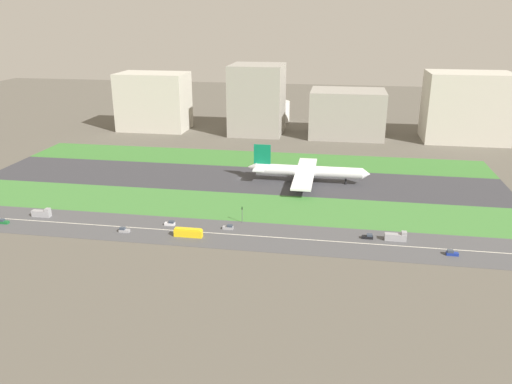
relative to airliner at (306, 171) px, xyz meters
The scene contains 22 objects.
ground_plane 36.01m from the airliner, behind, with size 800.00×800.00×0.00m, color #5B564C.
runway 36.01m from the airliner, behind, with size 280.00×46.00×0.10m, color #38383D.
grass_median_north 54.57m from the airliner, 130.86° to the left, with size 280.00×36.00×0.10m, color #3D7A33.
grass_median_south 54.57m from the airliner, 130.86° to the right, with size 280.00×36.00×0.10m, color #427F38.
highway 81.40m from the airliner, 115.92° to the right, with size 280.00×28.00×0.10m, color #4C4C4F.
highway_centerline 81.39m from the airliner, 115.92° to the right, with size 266.00×0.50×0.01m, color silver.
airliner is the anchor object (origin of this frame).
truck_0 130.86m from the airliner, 148.67° to the right, with size 8.40×2.50×4.00m.
car_2 73.37m from the airliner, 111.68° to the right, with size 4.40×1.80×2.00m.
car_4 74.58m from the airliner, 66.07° to the right, with size 4.40×1.80×2.00m.
truck_1 79.58m from the airliner, 58.86° to the right, with size 8.40×2.50×4.00m.
car_5 104.27m from the airliner, 131.49° to the right, with size 4.40×1.80×2.00m.
car_6 86.03m from the airliner, 127.63° to the right, with size 4.40×1.80×2.00m.
car_0 98.80m from the airliner, 52.24° to the right, with size 4.40×1.80×2.00m.
bus_0 88.43m from the airliner, 117.98° to the right, with size 11.60×2.50×3.50m.
car_3 146.49m from the airliner, 147.80° to the right, with size 4.40×1.80×2.00m.
traffic_light 64.20m from the airliner, 110.76° to the right, with size 0.36×0.50×7.20m.
terminal_building 170.22m from the airliner, 137.74° to the left, with size 51.82×32.74×43.11m, color beige.
hangar_building 123.98m from the airliner, 111.48° to the left, with size 38.21×39.50×50.57m, color #9E998E.
office_tower 116.46m from the airliner, 79.37° to the left, with size 52.96×39.20×33.49m, color #9E998E.
cargo_warehouse 154.58m from the airliner, 47.92° to the left, with size 56.29×37.19×47.53m, color beige.
fuel_tank_west 163.12m from the airliner, 102.89° to the left, with size 22.59×22.59×16.89m, color silver.
Camera 1 is at (51.96, -258.57, 85.28)m, focal length 35.63 mm.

